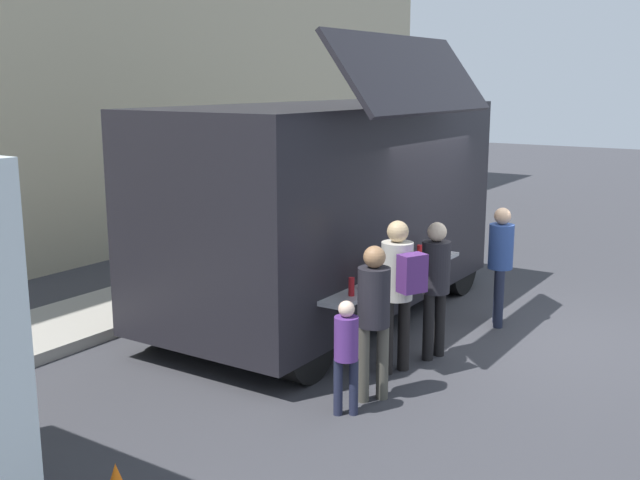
# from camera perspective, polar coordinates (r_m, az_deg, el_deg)

# --- Properties ---
(ground_plane) EXTENTS (60.00, 60.00, 0.00)m
(ground_plane) POSITION_cam_1_polar(r_m,az_deg,el_deg) (10.59, 13.37, -6.62)
(ground_plane) COLOR #38383D
(food_truck_main) EXTENTS (5.68, 3.14, 3.83)m
(food_truck_main) POSITION_cam_1_polar(r_m,az_deg,el_deg) (10.53, 0.67, 2.72)
(food_truck_main) COLOR black
(food_truck_main) RESTS_ON ground
(trash_bin) EXTENTS (0.60, 0.60, 0.99)m
(trash_bin) POSITION_cam_1_polar(r_m,az_deg,el_deg) (15.14, 1.03, 1.20)
(trash_bin) COLOR #2D5E38
(trash_bin) RESTS_ON ground
(customer_front_ordering) EXTENTS (0.34, 0.34, 1.67)m
(customer_front_ordering) POSITION_cam_1_polar(r_m,az_deg,el_deg) (9.16, 8.64, -2.82)
(customer_front_ordering) COLOR black
(customer_front_ordering) RESTS_ON ground
(customer_mid_with_backpack) EXTENTS (0.48, 0.58, 1.77)m
(customer_mid_with_backpack) POSITION_cam_1_polar(r_m,az_deg,el_deg) (8.61, 5.93, -3.10)
(customer_mid_with_backpack) COLOR black
(customer_mid_with_backpack) RESTS_ON ground
(customer_rear_waiting) EXTENTS (0.34, 0.34, 1.66)m
(customer_rear_waiting) POSITION_cam_1_polar(r_m,az_deg,el_deg) (7.88, 4.04, -5.19)
(customer_rear_waiting) COLOR #4E4B41
(customer_rear_waiting) RESTS_ON ground
(customer_extra_browsing) EXTENTS (0.33, 0.33, 1.63)m
(customer_extra_browsing) POSITION_cam_1_polar(r_m,az_deg,el_deg) (10.57, 13.35, -1.16)
(customer_extra_browsing) COLOR #1F253A
(customer_extra_browsing) RESTS_ON ground
(child_near_queue) EXTENTS (0.24, 0.24, 1.19)m
(child_near_queue) POSITION_cam_1_polar(r_m,az_deg,el_deg) (7.61, 1.97, -8.03)
(child_near_queue) COLOR #1F233A
(child_near_queue) RESTS_ON ground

